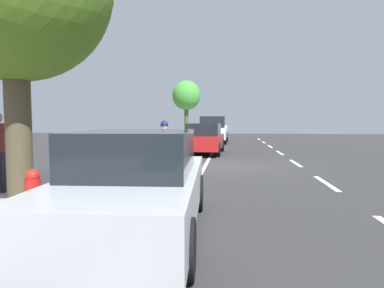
{
  "coord_description": "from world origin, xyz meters",
  "views": [
    {
      "loc": [
        -0.4,
        12.55,
        1.67
      ],
      "look_at": [
        0.77,
        2.15,
        0.93
      ],
      "focal_mm": 31.51,
      "sensor_mm": 36.0,
      "label": 1
    }
  ],
  "objects_px": {
    "parked_sedan_red_second": "(204,139)",
    "street_tree_near_cyclist": "(186,96)",
    "bicycle_at_curb": "(168,162)",
    "cyclist_with_backpack": "(163,141)",
    "parked_sedan_silver_mid": "(137,184)",
    "parked_pickup_white_nearest": "(214,131)",
    "fire_hydrant": "(33,198)"
  },
  "relations": [
    {
      "from": "bicycle_at_curb",
      "to": "fire_hydrant",
      "type": "bearing_deg",
      "value": 81.07
    },
    {
      "from": "parked_sedan_red_second",
      "to": "parked_sedan_silver_mid",
      "type": "distance_m",
      "value": 12.07
    },
    {
      "from": "parked_pickup_white_nearest",
      "to": "bicycle_at_curb",
      "type": "relative_size",
      "value": 4.01
    },
    {
      "from": "street_tree_near_cyclist",
      "to": "parked_pickup_white_nearest",
      "type": "bearing_deg",
      "value": 130.78
    },
    {
      "from": "street_tree_near_cyclist",
      "to": "parked_sedan_red_second",
      "type": "bearing_deg",
      "value": 101.9
    },
    {
      "from": "bicycle_at_curb",
      "to": "cyclist_with_backpack",
      "type": "bearing_deg",
      "value": -62.97
    },
    {
      "from": "parked_sedan_silver_mid",
      "to": "street_tree_near_cyclist",
      "type": "relative_size",
      "value": 0.94
    },
    {
      "from": "parked_sedan_silver_mid",
      "to": "fire_hydrant",
      "type": "relative_size",
      "value": 5.34
    },
    {
      "from": "parked_pickup_white_nearest",
      "to": "bicycle_at_curb",
      "type": "xyz_separation_m",
      "value": [
        0.69,
        14.73,
        -0.52
      ]
    },
    {
      "from": "bicycle_at_curb",
      "to": "cyclist_with_backpack",
      "type": "height_order",
      "value": "cyclist_with_backpack"
    },
    {
      "from": "bicycle_at_curb",
      "to": "street_tree_near_cyclist",
      "type": "xyz_separation_m",
      "value": [
        1.69,
        -17.5,
        3.28
      ]
    },
    {
      "from": "bicycle_at_curb",
      "to": "fire_hydrant",
      "type": "xyz_separation_m",
      "value": [
        0.9,
        5.7,
        0.18
      ]
    },
    {
      "from": "parked_sedan_red_second",
      "to": "bicycle_at_curb",
      "type": "xyz_separation_m",
      "value": [
        0.6,
        6.62,
        -0.37
      ]
    },
    {
      "from": "fire_hydrant",
      "to": "parked_pickup_white_nearest",
      "type": "bearing_deg",
      "value": -94.45
    },
    {
      "from": "parked_pickup_white_nearest",
      "to": "bicycle_at_curb",
      "type": "bearing_deg",
      "value": 87.3
    },
    {
      "from": "parked_sedan_red_second",
      "to": "bicycle_at_curb",
      "type": "height_order",
      "value": "parked_sedan_red_second"
    },
    {
      "from": "parked_pickup_white_nearest",
      "to": "bicycle_at_curb",
      "type": "distance_m",
      "value": 14.75
    },
    {
      "from": "parked_pickup_white_nearest",
      "to": "fire_hydrant",
      "type": "distance_m",
      "value": 20.5
    },
    {
      "from": "bicycle_at_curb",
      "to": "street_tree_near_cyclist",
      "type": "distance_m",
      "value": 17.88
    },
    {
      "from": "parked_sedan_silver_mid",
      "to": "cyclist_with_backpack",
      "type": "relative_size",
      "value": 2.69
    },
    {
      "from": "bicycle_at_curb",
      "to": "parked_pickup_white_nearest",
      "type": "bearing_deg",
      "value": -92.7
    },
    {
      "from": "parked_sedan_red_second",
      "to": "bicycle_at_curb",
      "type": "relative_size",
      "value": 3.35
    },
    {
      "from": "parked_sedan_red_second",
      "to": "street_tree_near_cyclist",
      "type": "height_order",
      "value": "street_tree_near_cyclist"
    },
    {
      "from": "parked_sedan_red_second",
      "to": "cyclist_with_backpack",
      "type": "xyz_separation_m",
      "value": [
        0.82,
        6.18,
        0.26
      ]
    },
    {
      "from": "parked_sedan_red_second",
      "to": "street_tree_near_cyclist",
      "type": "xyz_separation_m",
      "value": [
        2.29,
        -10.88,
        2.91
      ]
    },
    {
      "from": "street_tree_near_cyclist",
      "to": "parked_sedan_silver_mid",
      "type": "bearing_deg",
      "value": 95.6
    },
    {
      "from": "fire_hydrant",
      "to": "bicycle_at_curb",
      "type": "bearing_deg",
      "value": -98.93
    },
    {
      "from": "parked_pickup_white_nearest",
      "to": "parked_sedan_silver_mid",
      "type": "bearing_deg",
      "value": 89.61
    },
    {
      "from": "bicycle_at_curb",
      "to": "cyclist_with_backpack",
      "type": "distance_m",
      "value": 0.8
    },
    {
      "from": "parked_pickup_white_nearest",
      "to": "parked_sedan_silver_mid",
      "type": "xyz_separation_m",
      "value": [
        0.14,
        20.18,
        -0.15
      ]
    },
    {
      "from": "parked_sedan_silver_mid",
      "to": "bicycle_at_curb",
      "type": "height_order",
      "value": "parked_sedan_silver_mid"
    },
    {
      "from": "parked_sedan_red_second",
      "to": "cyclist_with_backpack",
      "type": "relative_size",
      "value": 2.68
    }
  ]
}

